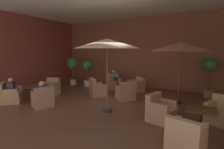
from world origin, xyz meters
The scene contains 26 objects.
ground_plane centered at (0.00, 0.00, -0.01)m, with size 11.29×8.34×0.02m, color brown.
wall_back_brick centered at (0.00, 4.13, 2.10)m, with size 11.29×0.08×4.19m, color brown.
wall_left_accent centered at (-5.61, 0.00, 2.10)m, with size 0.08×8.34×4.19m, color brown.
cafe_table_front_left centered at (-0.47, 1.87, 0.54)m, with size 0.70×0.70×0.68m.
armchair_front_left_north centered at (0.21, 2.76, 0.31)m, with size 1.03×1.05×0.80m.
armchair_front_left_east centered at (-1.21, 2.73, 0.33)m, with size 1.08×1.08×0.90m.
armchair_front_left_south centered at (-1.18, 1.00, 0.32)m, with size 1.02×1.01×0.89m.
armchair_front_left_west centered at (0.34, 1.10, 0.31)m, with size 1.08×1.08×0.85m.
cafe_table_front_right centered at (-3.07, -1.04, 0.52)m, with size 0.76×0.76×0.68m.
armchair_front_right_north centered at (-3.29, -0.05, 0.32)m, with size 0.85×0.90×0.85m.
armchair_front_right_east centered at (-3.82, -1.74, 0.33)m, with size 1.11×1.11×0.89m.
armchair_front_right_south centered at (-2.13, -1.44, 0.31)m, with size 0.95×0.94×0.83m.
cafe_table_mid_center centered at (3.45, -0.77, 0.52)m, with size 0.73×0.73×0.68m.
armchair_mid_center_east centered at (3.96, 0.28, 0.32)m, with size 0.98×0.98×0.84m.
armchair_mid_center_south centered at (2.30, -0.51, 0.32)m, with size 0.92×0.92×0.87m.
armchair_mid_center_west centered at (3.18, -1.92, 0.32)m, with size 0.86×0.89×0.84m.
patio_umbrella_tall_red centered at (2.50, 1.72, 2.39)m, with size 2.48×2.48×2.59m.
patio_umbrella_center_beige centered at (0.39, -0.63, 2.47)m, with size 2.33×2.33×2.66m.
potted_tree_left_corner centered at (-2.97, 2.55, 0.99)m, with size 0.57×0.57×1.58m.
potted_tree_mid_left centered at (-4.11, 2.49, 1.25)m, with size 0.73×0.73×1.74m.
potted_tree_mid_right centered at (3.64, 3.32, 1.28)m, with size 0.63×0.63×1.87m.
patron_blue_shirt centered at (-3.79, -1.71, 0.72)m, with size 0.44×0.44×0.63m.
patron_by_window centered at (-1.17, 2.69, 0.74)m, with size 0.44×0.42×0.68m.
patron_with_friend centered at (-2.17, -1.42, 0.70)m, with size 0.32×0.38×0.63m.
iced_drink_cup centered at (-0.43, 1.91, 0.74)m, with size 0.08×0.08×0.11m, color white.
open_laptop centered at (-0.48, 1.76, 0.73)m, with size 0.34×0.27×0.20m.
Camera 1 is at (3.46, -5.74, 2.26)m, focal length 26.96 mm.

